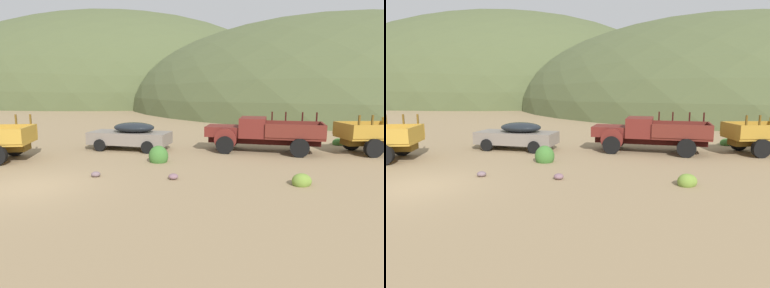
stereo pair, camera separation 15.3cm
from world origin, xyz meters
TOP-DOWN VIEW (x-y plane):
  - ground_plane at (0.00, 0.00)m, footprint 300.00×300.00m
  - hill_center at (-18.41, 72.34)m, footprint 91.29×69.31m
  - hill_distant at (26.51, 55.70)m, footprint 70.96×81.38m
  - car_primer_gray at (1.62, 7.60)m, footprint 5.03×2.61m
  - truck_oxblood at (8.80, 7.44)m, footprint 6.51×3.23m
  - bush_back_edge at (-0.56, 9.38)m, footprint 0.91×0.69m
  - bush_front_left at (9.75, 0.97)m, footprint 0.73×0.70m
  - bush_near_barrel at (3.93, 4.41)m, footprint 0.93×0.84m
  - bush_between_trucks at (14.27, 9.97)m, footprint 0.76×0.86m
  - rock_small at (5.00, 1.46)m, footprint 0.39×0.39m
  - rock_flat at (1.86, 1.61)m, footprint 0.37×0.33m

SIDE VIEW (x-z plane):
  - ground_plane at x=0.00m, z-range 0.00..0.00m
  - hill_center at x=-18.41m, z-range -20.98..20.98m
  - hill_distant at x=26.51m, z-range -15.46..15.46m
  - rock_flat at x=1.86m, z-range -0.01..0.21m
  - rock_small at x=5.00m, z-range -0.01..0.22m
  - bush_between_trucks at x=14.27m, z-range -0.13..0.40m
  - bush_front_left at x=9.75m, z-range -0.13..0.44m
  - bush_back_edge at x=-0.56m, z-range -0.15..0.51m
  - bush_near_barrel at x=3.93m, z-range -0.26..0.77m
  - car_primer_gray at x=1.62m, z-range 0.03..1.60m
  - truck_oxblood at x=8.80m, z-range -0.08..2.08m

